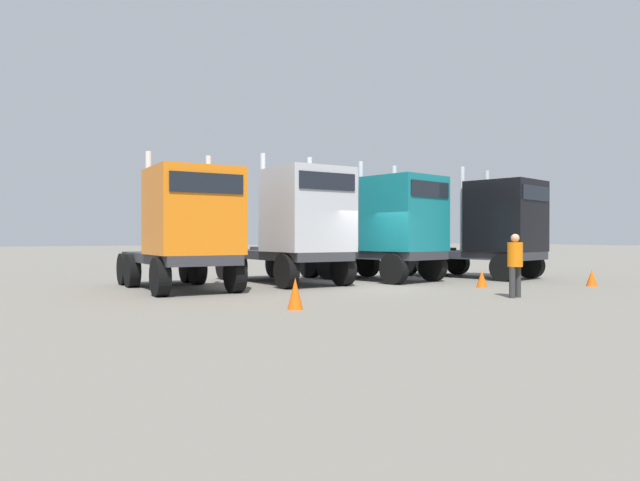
{
  "coord_description": "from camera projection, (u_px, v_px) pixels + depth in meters",
  "views": [
    {
      "loc": [
        -10.72,
        -15.68,
        1.64
      ],
      "look_at": [
        -0.64,
        2.67,
        1.52
      ],
      "focal_mm": 32.44,
      "sensor_mm": 36.0,
      "label": 1
    }
  ],
  "objects": [
    {
      "name": "ground",
      "position": [
        376.0,
        287.0,
        18.92
      ],
      "size": [
        200.0,
        200.0,
        0.0
      ],
      "primitive_type": "plane",
      "color": "slate"
    },
    {
      "name": "semi_truck_orange",
      "position": [
        187.0,
        228.0,
        17.35
      ],
      "size": [
        2.71,
        5.87,
        4.25
      ],
      "rotation": [
        0.0,
        0.0,
        -1.54
      ],
      "color": "#333338",
      "rests_on": "ground"
    },
    {
      "name": "semi_truck_silver",
      "position": [
        298.0,
        225.0,
        19.77
      ],
      "size": [
        2.96,
        6.25,
        4.53
      ],
      "rotation": [
        0.0,
        0.0,
        -1.5
      ],
      "color": "#333338",
      "rests_on": "ground"
    },
    {
      "name": "semi_truck_teal",
      "position": [
        393.0,
        227.0,
        21.43
      ],
      "size": [
        3.75,
        6.07,
        4.44
      ],
      "rotation": [
        0.0,
        0.0,
        -1.34
      ],
      "color": "#333338",
      "rests_on": "ground"
    },
    {
      "name": "semi_truck_black",
      "position": [
        494.0,
        228.0,
        22.84
      ],
      "size": [
        3.93,
        6.11,
        4.41
      ],
      "rotation": [
        0.0,
        0.0,
        -1.3
      ],
      "color": "#333338",
      "rests_on": "ground"
    },
    {
      "name": "visitor_in_hivis",
      "position": [
        515.0,
        261.0,
        15.6
      ],
      "size": [
        0.47,
        0.47,
        1.73
      ],
      "rotation": [
        0.0,
        0.0,
        4.9
      ],
      "color": "#313131",
      "rests_on": "ground"
    },
    {
      "name": "traffic_cone_near",
      "position": [
        482.0,
        279.0,
        18.77
      ],
      "size": [
        0.36,
        0.36,
        0.56
      ],
      "primitive_type": "cone",
      "color": "#F2590C",
      "rests_on": "ground"
    },
    {
      "name": "traffic_cone_mid",
      "position": [
        295.0,
        294.0,
        13.05
      ],
      "size": [
        0.36,
        0.36,
        0.72
      ],
      "primitive_type": "cone",
      "color": "#F2590C",
      "rests_on": "ground"
    },
    {
      "name": "traffic_cone_far",
      "position": [
        592.0,
        278.0,
        19.27
      ],
      "size": [
        0.36,
        0.36,
        0.55
      ],
      "primitive_type": "cone",
      "color": "#F2590C",
      "rests_on": "ground"
    }
  ]
}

